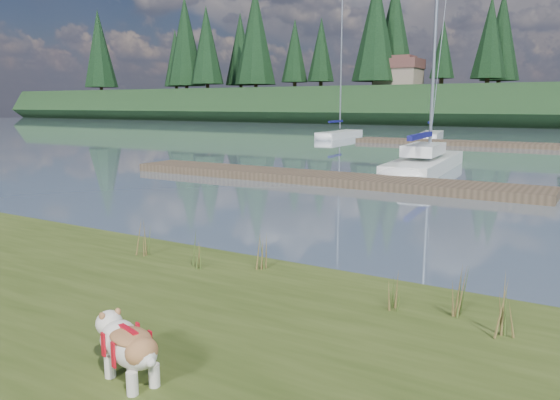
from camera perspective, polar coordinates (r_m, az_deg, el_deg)
The scene contains 19 objects.
ground at distance 39.23m, azimuth 23.53°, elevation 5.06°, with size 200.00×200.00×0.00m, color slate.
bulldog at distance 5.27m, azimuth -15.51°, elevation -14.35°, with size 0.95×0.54×0.56m.
sailboat_main at distance 24.80m, azimuth 15.29°, elevation 4.09°, with size 2.48×9.33×13.23m.
dock_near at distance 20.17m, azimuth 3.86°, elevation 2.35°, with size 16.00×2.00×0.30m, color #4C3D2C.
dock_far at distance 39.01m, azimuth 26.46°, elevation 5.05°, with size 26.00×2.20×0.30m, color #4C3D2C.
sailboat_bg_0 at distance 46.66m, azimuth 6.58°, elevation 6.89°, with size 1.80×7.68×11.10m.
sailboat_bg_1 at distance 46.62m, azimuth 15.58°, elevation 6.59°, with size 2.67×7.36×10.87m.
weed_0 at distance 8.48m, azimuth -8.71°, elevation -5.42°, with size 0.17×0.14×0.60m.
weed_1 at distance 8.34m, azimuth -1.52°, elevation -5.68°, with size 0.17×0.14×0.56m.
weed_2 at distance 6.85m, azimuth 18.48°, elevation -9.19°, with size 0.17×0.14×0.71m.
weed_3 at distance 9.35m, azimuth -14.01°, elevation -4.13°, with size 0.17×0.14×0.60m.
weed_4 at distance 6.88m, azimuth 11.89°, elevation -9.59°, with size 0.17×0.14×0.49m.
weed_5 at distance 6.43m, azimuth 22.76°, elevation -10.72°, with size 0.17×0.14×0.71m.
mud_lip at distance 9.25m, azimuth -4.19°, elevation -7.43°, with size 60.00×0.50×0.14m, color #33281C.
conifer_0 at distance 97.23m, azimuth -7.67°, elevation 15.75°, with size 5.72×5.72×14.15m.
conifer_1 at distance 92.05m, azimuth 1.56°, elevation 15.31°, with size 4.40×4.40×11.30m.
conifer_2 at distance 83.18m, azimuth 9.96°, elevation 17.30°, with size 6.60×6.60×16.05m.
conifer_3 at distance 82.68m, azimuth 21.09°, elevation 15.58°, with size 4.84×4.84×12.25m.
house_0 at distance 83.45m, azimuth 12.31°, elevation 12.90°, with size 6.30×5.30×4.65m.
Camera 1 is at (5.10, -8.80, 2.84)m, focal length 35.00 mm.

